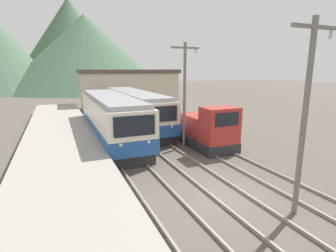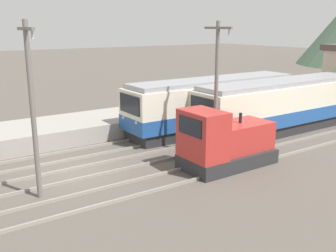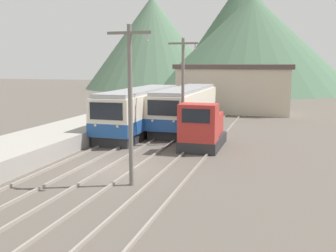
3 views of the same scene
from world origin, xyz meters
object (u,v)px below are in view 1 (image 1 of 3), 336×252
shunting_locomotive (208,131)px  commuter_train_left (111,120)px  commuter_train_center (134,111)px  catenary_mast_near (305,113)px  catenary_mast_mid (185,92)px

shunting_locomotive → commuter_train_left: bearing=143.3°
commuter_train_left → shunting_locomotive: bearing=-36.7°
commuter_train_center → commuter_train_left: bearing=-129.0°
catenary_mast_near → catenary_mast_mid: 9.36m
commuter_train_left → shunting_locomotive: size_ratio=2.67×
catenary_mast_near → catenary_mast_mid: size_ratio=1.00×
commuter_train_left → catenary_mast_mid: catenary_mast_mid is taller
commuter_train_left → shunting_locomotive: 7.24m
commuter_train_left → catenary_mast_mid: bearing=-40.1°
catenary_mast_mid → catenary_mast_near: bearing=-90.0°
commuter_train_left → catenary_mast_near: (4.31, -12.99, 2.23)m
commuter_train_left → catenary_mast_near: size_ratio=1.83×
commuter_train_left → shunting_locomotive: commuter_train_left is taller
commuter_train_left → commuter_train_center: commuter_train_left is taller
commuter_train_left → catenary_mast_mid: (4.31, -3.63, 2.23)m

